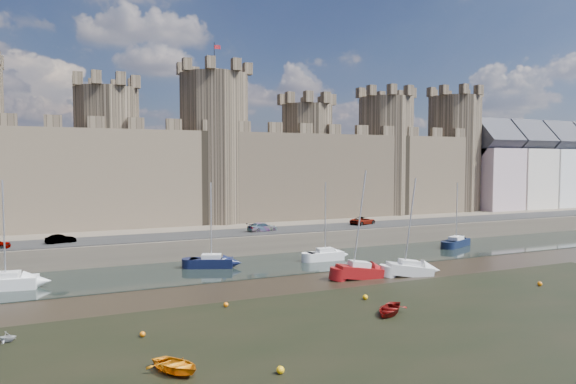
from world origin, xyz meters
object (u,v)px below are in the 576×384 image
object	(u,v)px
sailboat_5	(409,269)
dinghy_0	(176,367)
sailboat_0	(6,282)
sailboat_2	(325,255)
car_1	(61,239)
sailboat_1	(211,261)
car_2	(262,227)
sailboat_4	(359,271)
sailboat_3	(456,242)
car_3	(363,221)

from	to	relation	value
sailboat_5	dinghy_0	distance (m)	31.38
sailboat_0	sailboat_2	world-z (taller)	sailboat_0
car_1	sailboat_2	distance (m)	30.88
sailboat_1	sailboat_0	bearing A→B (deg)	-153.10
sailboat_0	sailboat_1	bearing A→B (deg)	12.89
car_1	dinghy_0	xyz separation A→B (m)	(5.92, -35.73, -2.68)
sailboat_2	car_2	bearing A→B (deg)	114.47
dinghy_0	car_1	bearing A→B (deg)	74.95
car_1	dinghy_0	distance (m)	36.31
sailboat_0	sailboat_4	distance (m)	33.97
car_2	sailboat_0	size ratio (longest dim) A/B	0.42
car_1	sailboat_5	distance (m)	39.42
sailboat_3	dinghy_0	bearing A→B (deg)	-172.43
sailboat_2	sailboat_1	bearing A→B (deg)	176.61
car_3	sailboat_2	world-z (taller)	sailboat_2
sailboat_0	car_3	bearing A→B (deg)	21.74
sailboat_4	car_1	bearing A→B (deg)	149.29
car_1	sailboat_1	size ratio (longest dim) A/B	0.34
car_3	sailboat_5	size ratio (longest dim) A/B	0.42
car_3	car_2	bearing A→B (deg)	73.65
sailboat_0	sailboat_1	world-z (taller)	sailboat_0
car_2	sailboat_4	xyz separation A→B (m)	(3.00, -19.85, -2.32)
sailboat_3	sailboat_4	distance (m)	25.33
dinghy_0	sailboat_1	bearing A→B (deg)	46.18
car_2	sailboat_2	world-z (taller)	sailboat_2
sailboat_5	car_1	bearing A→B (deg)	162.90
sailboat_3	sailboat_0	bearing A→B (deg)	158.32
sailboat_5	sailboat_1	bearing A→B (deg)	160.93
sailboat_0	sailboat_3	bearing A→B (deg)	9.79
sailboat_1	dinghy_0	xyz separation A→B (m)	(-9.50, -27.06, -0.41)
sailboat_0	dinghy_0	size ratio (longest dim) A/B	2.92
sailboat_3	car_2	bearing A→B (deg)	137.61
car_3	sailboat_5	xyz separation A→B (m)	(-7.95, -21.70, -2.36)
sailboat_0	sailboat_3	distance (m)	55.50
sailboat_2	sailboat_5	size ratio (longest dim) A/B	0.92
sailboat_5	sailboat_2	bearing A→B (deg)	126.99
car_2	sailboat_3	world-z (taller)	sailboat_3
car_1	car_3	world-z (taller)	car_3
car_3	sailboat_0	world-z (taller)	sailboat_0
car_2	sailboat_1	bearing A→B (deg)	122.36
car_3	sailboat_3	distance (m)	13.53
sailboat_1	sailboat_5	xyz separation A→B (m)	(18.04, -12.03, -0.03)
sailboat_0	car_1	bearing A→B (deg)	73.44
sailboat_0	dinghy_0	xyz separation A→B (m)	(10.66, -25.26, -0.43)
car_3	sailboat_5	world-z (taller)	sailboat_5
car_2	sailboat_1	xyz separation A→B (m)	(-9.53, -8.86, -2.36)
car_3	sailboat_2	bearing A→B (deg)	112.82
sailboat_1	sailboat_4	xyz separation A→B (m)	(12.54, -10.99, 0.03)
car_3	sailboat_1	bearing A→B (deg)	91.24
sailboat_5	dinghy_0	bearing A→B (deg)	-136.75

